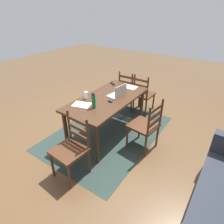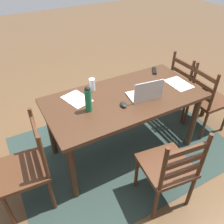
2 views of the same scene
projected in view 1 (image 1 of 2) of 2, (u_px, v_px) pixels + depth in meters
ground_plane at (108, 132)px, 3.85m from camera, size 14.00×14.00×0.00m
area_rug at (108, 132)px, 3.84m from camera, size 2.52×1.76×0.01m
dining_table at (107, 103)px, 3.51m from camera, size 1.68×0.84×0.77m
chair_far_head at (145, 126)px, 3.23m from camera, size 0.49×0.49×0.95m
chair_right_far at (71, 148)px, 2.72m from camera, size 0.47×0.47×0.95m
chair_left_near at (130, 91)px, 4.51m from camera, size 0.45×0.45×0.95m
chair_left_far at (142, 94)px, 4.35m from camera, size 0.46×0.46×0.95m
laptop at (118, 93)px, 3.50m from camera, size 0.35×0.26×0.23m
water_bottle at (94, 100)px, 3.07m from camera, size 0.07×0.07×0.27m
drinking_glass at (86, 95)px, 3.40m from camera, size 0.07×0.07×0.14m
computer_mouse at (110, 101)px, 3.32m from camera, size 0.08×0.11×0.03m
tv_remote at (113, 84)px, 4.06m from camera, size 0.13×0.17×0.02m
paper_stack_left at (82, 105)px, 3.23m from camera, size 0.28×0.34×0.00m
paper_stack_right at (130, 87)px, 3.92m from camera, size 0.21×0.30×0.00m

